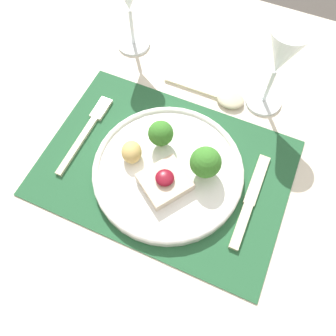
{
  "coord_description": "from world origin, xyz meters",
  "views": [
    {
      "loc": [
        0.11,
        -0.24,
        1.29
      ],
      "look_at": [
        0.01,
        -0.01,
        0.78
      ],
      "focal_mm": 35.0,
      "sensor_mm": 36.0,
      "label": 1
    }
  ],
  "objects_px": {
    "dinner_plate": "(169,168)",
    "fork": "(88,129)",
    "knife": "(248,206)",
    "spoon": "(224,97)",
    "wine_glass_near": "(282,56)"
  },
  "relations": [
    {
      "from": "dinner_plate",
      "to": "spoon",
      "type": "height_order",
      "value": "dinner_plate"
    },
    {
      "from": "fork",
      "to": "knife",
      "type": "height_order",
      "value": "knife"
    },
    {
      "from": "knife",
      "to": "spoon",
      "type": "bearing_deg",
      "value": 118.97
    },
    {
      "from": "dinner_plate",
      "to": "spoon",
      "type": "bearing_deg",
      "value": 80.07
    },
    {
      "from": "dinner_plate",
      "to": "fork",
      "type": "xyz_separation_m",
      "value": [
        -0.18,
        0.02,
        -0.01
      ]
    },
    {
      "from": "fork",
      "to": "spoon",
      "type": "height_order",
      "value": "spoon"
    },
    {
      "from": "wine_glass_near",
      "to": "fork",
      "type": "bearing_deg",
      "value": -144.97
    },
    {
      "from": "fork",
      "to": "dinner_plate",
      "type": "bearing_deg",
      "value": -4.22
    },
    {
      "from": "knife",
      "to": "spoon",
      "type": "distance_m",
      "value": 0.23
    },
    {
      "from": "dinner_plate",
      "to": "fork",
      "type": "distance_m",
      "value": 0.18
    },
    {
      "from": "dinner_plate",
      "to": "wine_glass_near",
      "type": "bearing_deg",
      "value": 63.89
    },
    {
      "from": "knife",
      "to": "wine_glass_near",
      "type": "bearing_deg",
      "value": 99.21
    },
    {
      "from": "fork",
      "to": "spoon",
      "type": "xyz_separation_m",
      "value": [
        0.21,
        0.18,
        0.0
      ]
    },
    {
      "from": "wine_glass_near",
      "to": "knife",
      "type": "bearing_deg",
      "value": -80.25
    },
    {
      "from": "dinner_plate",
      "to": "fork",
      "type": "relative_size",
      "value": 1.45
    }
  ]
}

